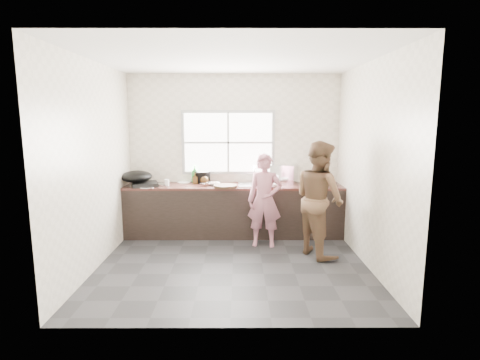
{
  "coord_description": "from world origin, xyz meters",
  "views": [
    {
      "loc": [
        0.08,
        -4.87,
        1.96
      ],
      "look_at": [
        0.1,
        0.65,
        1.05
      ],
      "focal_mm": 28.0,
      "sensor_mm": 36.0,
      "label": 1
    }
  ],
  "objects_px": {
    "cutting_board": "(225,186)",
    "dish_rack": "(284,174)",
    "wok": "(136,177)",
    "person_side": "(319,199)",
    "plate_food": "(184,182)",
    "bowl_held": "(272,185)",
    "bowl_crabs": "(262,183)",
    "bottle_brown_tall": "(195,179)",
    "pot_lid_right": "(162,184)",
    "bottle_brown_short": "(204,179)",
    "woman": "(265,203)",
    "bottle_green": "(195,174)",
    "black_pot": "(202,177)",
    "bowl_mince": "(214,184)",
    "pot_lid_left": "(147,187)",
    "burner": "(145,184)",
    "glass_jar": "(167,183)"
  },
  "relations": [
    {
      "from": "glass_jar",
      "to": "burner",
      "type": "relative_size",
      "value": 0.27
    },
    {
      "from": "black_pot",
      "to": "dish_rack",
      "type": "relative_size",
      "value": 0.65
    },
    {
      "from": "woman",
      "to": "bowl_held",
      "type": "xyz_separation_m",
      "value": [
        0.15,
        0.37,
        0.22
      ]
    },
    {
      "from": "black_pot",
      "to": "pot_lid_left",
      "type": "distance_m",
      "value": 0.97
    },
    {
      "from": "bowl_held",
      "to": "bottle_brown_tall",
      "type": "xyz_separation_m",
      "value": [
        -1.29,
        0.31,
        0.05
      ]
    },
    {
      "from": "glass_jar",
      "to": "pot_lid_left",
      "type": "xyz_separation_m",
      "value": [
        -0.3,
        -0.14,
        -0.05
      ]
    },
    {
      "from": "cutting_board",
      "to": "bottle_brown_tall",
      "type": "distance_m",
      "value": 0.63
    },
    {
      "from": "bowl_held",
      "to": "bottle_green",
      "type": "xyz_separation_m",
      "value": [
        -1.31,
        0.41,
        0.12
      ]
    },
    {
      "from": "person_side",
      "to": "bottle_brown_tall",
      "type": "distance_m",
      "value": 2.17
    },
    {
      "from": "plate_food",
      "to": "pot_lid_right",
      "type": "bearing_deg",
      "value": -156.73
    },
    {
      "from": "plate_food",
      "to": "bottle_green",
      "type": "height_order",
      "value": "bottle_green"
    },
    {
      "from": "bowl_mince",
      "to": "person_side",
      "type": "bearing_deg",
      "value": -29.65
    },
    {
      "from": "bottle_brown_tall",
      "to": "burner",
      "type": "xyz_separation_m",
      "value": [
        -0.8,
        -0.21,
        -0.05
      ]
    },
    {
      "from": "person_side",
      "to": "cutting_board",
      "type": "height_order",
      "value": "person_side"
    },
    {
      "from": "bowl_held",
      "to": "bottle_brown_short",
      "type": "relative_size",
      "value": 1.14
    },
    {
      "from": "bottle_green",
      "to": "plate_food",
      "type": "bearing_deg",
      "value": 180.0
    },
    {
      "from": "person_side",
      "to": "bowl_held",
      "type": "height_order",
      "value": "person_side"
    },
    {
      "from": "person_side",
      "to": "bottle_green",
      "type": "relative_size",
      "value": 5.41
    },
    {
      "from": "woman",
      "to": "cutting_board",
      "type": "relative_size",
      "value": 3.51
    },
    {
      "from": "black_pot",
      "to": "plate_food",
      "type": "relative_size",
      "value": 1.25
    },
    {
      "from": "woman",
      "to": "bowl_held",
      "type": "bearing_deg",
      "value": 76.18
    },
    {
      "from": "bowl_crabs",
      "to": "glass_jar",
      "type": "distance_m",
      "value": 1.57
    },
    {
      "from": "bottle_brown_short",
      "to": "pot_lid_left",
      "type": "relative_size",
      "value": 0.66
    },
    {
      "from": "dish_rack",
      "to": "pot_lid_right",
      "type": "bearing_deg",
      "value": -152.29
    },
    {
      "from": "bowl_held",
      "to": "bottle_brown_tall",
      "type": "bearing_deg",
      "value": 166.6
    },
    {
      "from": "bottle_brown_short",
      "to": "pot_lid_right",
      "type": "distance_m",
      "value": 0.73
    },
    {
      "from": "burner",
      "to": "bowl_held",
      "type": "bearing_deg",
      "value": -2.58
    },
    {
      "from": "bowl_mince",
      "to": "plate_food",
      "type": "relative_size",
      "value": 0.89
    },
    {
      "from": "bowl_mince",
      "to": "plate_food",
      "type": "xyz_separation_m",
      "value": [
        -0.54,
        0.27,
        -0.02
      ]
    },
    {
      "from": "bowl_crabs",
      "to": "pot_lid_right",
      "type": "xyz_separation_m",
      "value": [
        -1.69,
        0.12,
        -0.03
      ]
    },
    {
      "from": "bowl_mince",
      "to": "dish_rack",
      "type": "bearing_deg",
      "value": 12.66
    },
    {
      "from": "glass_jar",
      "to": "bottle_green",
      "type": "bearing_deg",
      "value": 35.1
    },
    {
      "from": "plate_food",
      "to": "pot_lid_left",
      "type": "distance_m",
      "value": 0.7
    },
    {
      "from": "woman",
      "to": "bottle_green",
      "type": "bearing_deg",
      "value": 153.62
    },
    {
      "from": "plate_food",
      "to": "bottle_brown_short",
      "type": "xyz_separation_m",
      "value": [
        0.36,
        -0.1,
        0.08
      ]
    },
    {
      "from": "person_side",
      "to": "plate_food",
      "type": "relative_size",
      "value": 7.57
    },
    {
      "from": "dish_rack",
      "to": "pot_lid_left",
      "type": "xyz_separation_m",
      "value": [
        -2.28,
        -0.44,
        -0.15
      ]
    },
    {
      "from": "bowl_mince",
      "to": "woman",
      "type": "bearing_deg",
      "value": -32.51
    },
    {
      "from": "bowl_crabs",
      "to": "dish_rack",
      "type": "height_order",
      "value": "dish_rack"
    },
    {
      "from": "person_side",
      "to": "bottle_brown_tall",
      "type": "height_order",
      "value": "person_side"
    },
    {
      "from": "bowl_mince",
      "to": "burner",
      "type": "distance_m",
      "value": 1.14
    },
    {
      "from": "wok",
      "to": "cutting_board",
      "type": "bearing_deg",
      "value": -5.21
    },
    {
      "from": "pot_lid_right",
      "to": "bottle_brown_short",
      "type": "bearing_deg",
      "value": 4.48
    },
    {
      "from": "cutting_board",
      "to": "black_pot",
      "type": "distance_m",
      "value": 0.61
    },
    {
      "from": "cutting_board",
      "to": "dish_rack",
      "type": "bearing_deg",
      "value": 23.76
    },
    {
      "from": "woman",
      "to": "black_pot",
      "type": "relative_size",
      "value": 4.92
    },
    {
      "from": "glass_jar",
      "to": "bottle_brown_tall",
      "type": "bearing_deg",
      "value": 23.87
    },
    {
      "from": "black_pot",
      "to": "bottle_brown_short",
      "type": "bearing_deg",
      "value": -66.41
    },
    {
      "from": "bowl_crabs",
      "to": "dish_rack",
      "type": "xyz_separation_m",
      "value": [
        0.4,
        0.27,
        0.12
      ]
    },
    {
      "from": "plate_food",
      "to": "bowl_held",
      "type": "bearing_deg",
      "value": -15.34
    }
  ]
}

